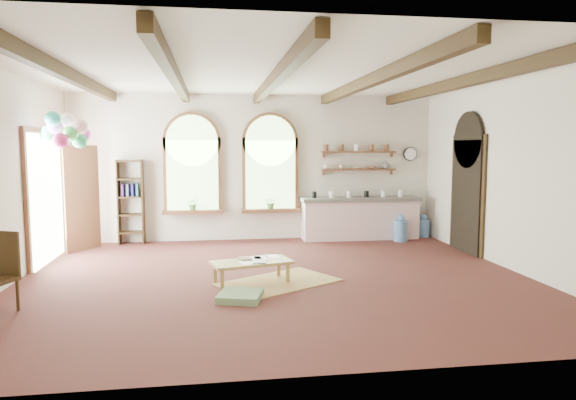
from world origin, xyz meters
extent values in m
plane|color=#4D251F|center=(0.00, 0.00, 0.00)|extent=(8.00, 8.00, 0.00)
cube|color=brown|center=(-1.40, 3.44, 1.45)|extent=(1.24, 0.08, 1.64)
cylinder|color=brown|center=(-1.40, 3.44, 2.20)|extent=(1.24, 0.08, 1.24)
cube|color=#98D07D|center=(-1.40, 3.40, 1.45)|extent=(1.10, 0.04, 1.50)
cube|color=brown|center=(-1.40, 3.35, 0.66)|extent=(1.30, 0.28, 0.08)
cube|color=brown|center=(0.30, 3.44, 1.45)|extent=(1.24, 0.08, 1.64)
cylinder|color=brown|center=(0.30, 3.44, 2.20)|extent=(1.24, 0.08, 1.24)
cube|color=#98D07D|center=(0.30, 3.40, 1.45)|extent=(1.10, 0.04, 1.50)
cube|color=brown|center=(0.30, 3.35, 0.66)|extent=(1.30, 0.28, 0.08)
cube|color=brown|center=(-3.95, 1.80, 1.15)|extent=(0.10, 1.90, 2.50)
cube|color=black|center=(3.95, 1.50, 1.10)|extent=(0.10, 1.30, 2.40)
cube|color=beige|center=(2.30, 3.20, 0.43)|extent=(2.60, 0.55, 0.86)
cube|color=slate|center=(2.30, 3.20, 0.90)|extent=(2.68, 0.62, 0.08)
cube|color=brown|center=(2.30, 3.38, 1.55)|extent=(1.70, 0.24, 0.04)
cube|color=brown|center=(2.30, 3.38, 1.95)|extent=(1.70, 0.24, 0.04)
cylinder|color=black|center=(3.55, 3.45, 1.90)|extent=(0.32, 0.04, 0.32)
cube|color=#342310|center=(-2.95, 3.32, 0.90)|extent=(0.03, 0.32, 1.80)
cube|color=#342310|center=(-2.45, 3.32, 0.90)|extent=(0.03, 0.32, 1.80)
cube|color=tan|center=(-0.40, -0.23, 0.32)|extent=(1.30, 0.83, 0.04)
cube|color=tan|center=(-0.85, -0.54, 0.15)|extent=(0.05, 0.05, 0.30)
cube|color=tan|center=(0.15, -0.29, 0.15)|extent=(0.05, 0.05, 0.30)
cube|color=tan|center=(-0.95, -0.16, 0.15)|extent=(0.05, 0.05, 0.30)
cube|color=tan|center=(0.05, 0.09, 0.15)|extent=(0.05, 0.05, 0.30)
cube|color=#342310|center=(-3.58, -1.04, 0.72)|extent=(0.39, 0.19, 0.59)
cube|color=tan|center=(0.01, -0.27, 0.01)|extent=(2.03, 1.79, 0.02)
cube|color=#6D8F62|center=(-0.62, -1.06, 0.05)|extent=(0.69, 0.69, 0.10)
cylinder|color=#5988BF|center=(3.10, 2.77, 0.23)|extent=(0.31, 0.31, 0.46)
sphere|color=#5988BF|center=(3.10, 2.77, 0.51)|extent=(0.16, 0.16, 0.16)
cylinder|color=#5988BF|center=(3.82, 3.20, 0.21)|extent=(0.28, 0.28, 0.41)
sphere|color=#5988BF|center=(3.82, 3.20, 0.46)|extent=(0.15, 0.15, 0.15)
cylinder|color=white|center=(-3.40, 1.35, 2.78)|extent=(0.01, 0.01, 0.85)
sphere|color=#29B26A|center=(-3.21, 1.37, 2.17)|extent=(0.25, 0.25, 0.25)
sphere|color=#FF54F6|center=(-3.18, 1.52, 2.29)|extent=(0.25, 0.25, 0.25)
sphere|color=#DE4B2E|center=(-3.28, 1.70, 2.41)|extent=(0.25, 0.25, 0.25)
sphere|color=white|center=(-3.44, 1.54, 2.53)|extent=(0.25, 0.25, 0.25)
sphere|color=#FF3D28|center=(-3.60, 1.55, 2.17)|extent=(0.25, 0.25, 0.25)
sphere|color=#57CC9A|center=(-3.75, 1.42, 2.29)|extent=(0.25, 0.25, 0.25)
sphere|color=#C76CE6|center=(-3.58, 1.28, 2.41)|extent=(0.25, 0.25, 0.25)
sphere|color=#2DBFB0|center=(-3.56, 1.13, 2.53)|extent=(0.25, 0.25, 0.25)
sphere|color=#F23588|center=(-3.42, 0.99, 2.17)|extent=(0.25, 0.25, 0.25)
sphere|color=#57F764|center=(-3.30, 1.19, 2.29)|extent=(0.25, 0.25, 0.25)
sphere|color=#FFBFBB|center=(-3.15, 1.23, 2.41)|extent=(0.25, 0.25, 0.25)
imported|color=olive|center=(-0.58, -0.10, 0.35)|extent=(0.23, 0.28, 0.02)
cube|color=black|center=(-0.28, -0.29, 0.35)|extent=(0.23, 0.30, 0.01)
imported|color=#598C4C|center=(-1.40, 3.32, 0.85)|extent=(0.27, 0.23, 0.30)
imported|color=#598C4C|center=(0.30, 3.32, 0.85)|extent=(0.27, 0.23, 0.30)
imported|color=white|center=(1.55, 3.38, 1.62)|extent=(0.12, 0.10, 0.10)
imported|color=beige|center=(1.90, 3.38, 1.62)|extent=(0.10, 0.10, 0.09)
imported|color=beige|center=(2.25, 3.38, 1.60)|extent=(0.22, 0.22, 0.05)
imported|color=#8C664C|center=(2.60, 3.38, 1.60)|extent=(0.20, 0.20, 0.06)
imported|color=slate|center=(2.95, 3.38, 1.67)|extent=(0.18, 0.18, 0.19)
camera|label=1|loc=(-0.96, -7.88, 2.08)|focal=32.00mm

